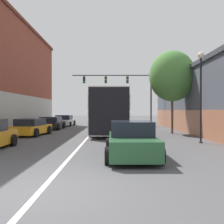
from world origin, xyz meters
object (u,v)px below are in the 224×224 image
object	(u,v)px
hatchback_foreground	(130,140)
street_lamp	(199,86)
parked_car_left_far	(50,123)
traffic_signal_gantry	(123,86)
parked_car_left_mid	(63,121)
bus	(109,110)
parked_car_left_near	(30,127)
street_tree_near	(171,76)

from	to	relation	value
hatchback_foreground	street_lamp	distance (m)	6.54
hatchback_foreground	parked_car_left_far	xyz separation A→B (m)	(-6.51, 14.77, -0.08)
hatchback_foreground	parked_car_left_far	distance (m)	16.15
parked_car_left_far	street_lamp	bearing A→B (deg)	-132.94
traffic_signal_gantry	parked_car_left_mid	bearing A→B (deg)	-178.30
hatchback_foreground	parked_car_left_mid	world-z (taller)	hatchback_foreground
bus	parked_car_left_mid	distance (m)	10.62
bus	parked_car_left_near	xyz separation A→B (m)	(-5.68, -2.66, -1.26)
hatchback_foreground	parked_car_left_near	world-z (taller)	hatchback_foreground
bus	street_tree_near	world-z (taller)	street_tree_near
parked_car_left_near	hatchback_foreground	bearing A→B (deg)	-135.91
hatchback_foreground	street_tree_near	world-z (taller)	street_tree_near
bus	parked_car_left_mid	size ratio (longest dim) A/B	2.44
hatchback_foreground	street_tree_near	size ratio (longest dim) A/B	0.65
bus	hatchback_foreground	distance (m)	11.44
parked_car_left_far	street_lamp	world-z (taller)	street_lamp
parked_car_left_mid	street_lamp	distance (m)	19.29
parked_car_left_near	street_tree_near	bearing A→B (deg)	-73.78
bus	parked_car_left_far	bearing A→B (deg)	59.45
parked_car_left_mid	street_lamp	world-z (taller)	street_lamp
parked_car_left_far	parked_car_left_mid	bearing A→B (deg)	-1.20
traffic_signal_gantry	parked_car_left_near	bearing A→B (deg)	-121.06
bus	parked_car_left_mid	xyz separation A→B (m)	(-5.40, 9.06, -1.25)
bus	street_lamp	world-z (taller)	street_lamp
parked_car_left_mid	parked_car_left_far	xyz separation A→B (m)	(-0.25, -5.64, -0.02)
parked_car_left_near	street_lamp	bearing A→B (deg)	-104.80
bus	street_lamp	size ratio (longest dim) A/B	2.26
hatchback_foreground	street_lamp	world-z (taller)	street_lamp
parked_car_left_far	traffic_signal_gantry	distance (m)	10.11
hatchback_foreground	parked_car_left_mid	bearing A→B (deg)	16.84
parked_car_left_mid	street_tree_near	distance (m)	14.85
street_tree_near	parked_car_left_near	bearing A→B (deg)	-170.88
parked_car_left_near	street_tree_near	xyz separation A→B (m)	(10.50, 1.68, 3.89)
street_tree_near	parked_car_left_mid	bearing A→B (deg)	135.52
parked_car_left_near	traffic_signal_gantry	world-z (taller)	traffic_signal_gantry
street_tree_near	parked_car_left_far	bearing A→B (deg)	157.18
parked_car_left_mid	street_tree_near	xyz separation A→B (m)	(10.22, -10.04, 3.88)
hatchback_foreground	parked_car_left_mid	distance (m)	21.35
parked_car_left_far	street_lamp	size ratio (longest dim) A/B	0.81
bus	traffic_signal_gantry	distance (m)	9.80
street_lamp	street_tree_near	size ratio (longest dim) A/B	0.78
bus	traffic_signal_gantry	bearing A→B (deg)	-8.58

